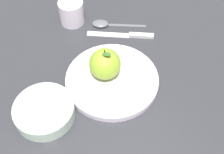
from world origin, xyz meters
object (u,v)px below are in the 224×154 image
(apple, at_px, (105,64))
(spoon, at_px, (106,24))
(side_bowl, at_px, (44,110))
(knife, at_px, (126,35))
(dinner_plate, at_px, (112,80))
(cup, at_px, (71,11))

(apple, bearing_deg, spoon, 155.03)
(side_bowl, distance_m, knife, 0.33)
(dinner_plate, height_order, apple, apple)
(dinner_plate, xyz_separation_m, cup, (-0.26, -0.01, 0.03))
(cup, height_order, knife, cup)
(cup, distance_m, knife, 0.17)
(dinner_plate, xyz_separation_m, apple, (-0.02, -0.01, 0.05))
(knife, xyz_separation_m, spoon, (-0.07, -0.03, 0.00))
(dinner_plate, distance_m, side_bowl, 0.18)
(dinner_plate, xyz_separation_m, side_bowl, (0.02, -0.18, 0.01))
(side_bowl, distance_m, cup, 0.33)
(side_bowl, bearing_deg, cup, 148.08)
(dinner_plate, height_order, side_bowl, side_bowl)
(knife, bearing_deg, dinner_plate, -39.62)
(cup, xyz_separation_m, spoon, (0.06, 0.08, -0.03))
(apple, distance_m, knife, 0.17)
(dinner_plate, height_order, spoon, dinner_plate)
(cup, bearing_deg, side_bowl, -31.92)
(apple, xyz_separation_m, knife, (-0.11, 0.12, -0.05))
(cup, bearing_deg, apple, -0.38)
(dinner_plate, distance_m, apple, 0.05)
(apple, bearing_deg, dinner_plate, 30.00)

